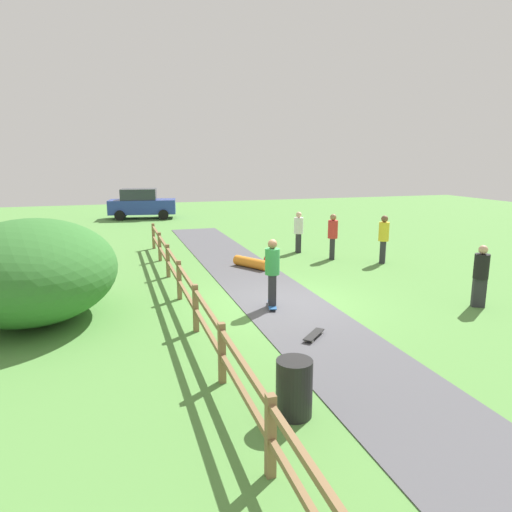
% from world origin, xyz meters
% --- Properties ---
extents(ground_plane, '(60.00, 60.00, 0.00)m').
position_xyz_m(ground_plane, '(0.00, 0.00, 0.00)').
color(ground_plane, '#568E42').
extents(asphalt_path, '(2.40, 28.00, 0.02)m').
position_xyz_m(asphalt_path, '(0.00, 0.00, 0.01)').
color(asphalt_path, '#515156').
rests_on(asphalt_path, ground_plane).
extents(wooden_fence, '(0.12, 18.12, 1.10)m').
position_xyz_m(wooden_fence, '(-2.60, 0.00, 0.67)').
color(wooden_fence, olive).
rests_on(wooden_fence, ground_plane).
extents(bush_large, '(3.99, 4.78, 2.45)m').
position_xyz_m(bush_large, '(-6.19, 0.75, 1.23)').
color(bush_large, '#33702D').
rests_on(bush_large, ground_plane).
extents(trash_bin, '(0.56, 0.56, 0.90)m').
position_xyz_m(trash_bin, '(-1.80, -5.22, 0.45)').
color(trash_bin, black).
rests_on(trash_bin, ground_plane).
extents(skater_riding, '(0.47, 0.82, 1.82)m').
position_xyz_m(skater_riding, '(-0.40, -0.24, 1.03)').
color(skater_riding, '#265999').
rests_on(skater_riding, asphalt_path).
extents(skater_fallen, '(1.41, 1.47, 0.36)m').
position_xyz_m(skater_fallen, '(0.44, 4.25, 0.20)').
color(skater_fallen, orange).
rests_on(skater_fallen, asphalt_path).
extents(skateboard_loose, '(0.71, 0.70, 0.08)m').
position_xyz_m(skateboard_loose, '(-0.22, -2.49, 0.09)').
color(skateboard_loose, black).
rests_on(skateboard_loose, asphalt_path).
extents(bystander_yellow, '(0.53, 0.53, 1.79)m').
position_xyz_m(bystander_yellow, '(5.32, 3.55, 0.99)').
color(bystander_yellow, '#2D2D33').
rests_on(bystander_yellow, ground_plane).
extents(bystander_white, '(0.47, 0.47, 1.69)m').
position_xyz_m(bystander_white, '(3.08, 6.37, 0.93)').
color(bystander_white, '#2D2D33').
rests_on(bystander_white, ground_plane).
extents(bystander_black, '(0.52, 0.52, 1.66)m').
position_xyz_m(bystander_black, '(4.85, -1.76, 0.91)').
color(bystander_black, '#2D2D33').
rests_on(bystander_black, ground_plane).
extents(bystander_red, '(0.51, 0.51, 1.76)m').
position_xyz_m(bystander_red, '(3.82, 4.74, 0.98)').
color(bystander_red, '#2D2D33').
rests_on(bystander_red, ground_plane).
extents(parked_car_blue, '(4.41, 2.49, 1.92)m').
position_xyz_m(parked_car_blue, '(-2.37, 19.65, 0.96)').
color(parked_car_blue, '#283D99').
rests_on(parked_car_blue, ground_plane).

